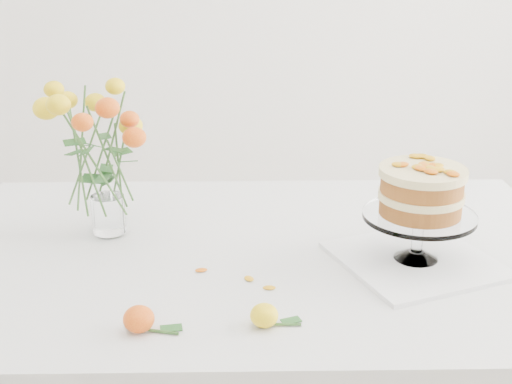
% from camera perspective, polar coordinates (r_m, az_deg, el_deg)
% --- Properties ---
extents(table, '(1.43, 0.93, 0.76)m').
position_cam_1_polar(table, '(1.63, 0.10, -7.28)').
color(table, tan).
rests_on(table, ground).
extents(napkin, '(0.40, 0.40, 0.01)m').
position_cam_1_polar(napkin, '(1.58, 12.63, -5.36)').
color(napkin, white).
rests_on(napkin, table).
extents(cake_stand, '(0.24, 0.24, 0.21)m').
position_cam_1_polar(cake_stand, '(1.52, 13.06, -0.31)').
color(cake_stand, white).
rests_on(cake_stand, napkin).
extents(rose_vase, '(0.33, 0.33, 0.39)m').
position_cam_1_polar(rose_vase, '(1.63, -12.16, 3.94)').
color(rose_vase, white).
rests_on(rose_vase, table).
extents(loose_rose_near, '(0.09, 0.05, 0.04)m').
position_cam_1_polar(loose_rose_near, '(1.30, 0.68, -9.86)').
color(loose_rose_near, yellow).
rests_on(loose_rose_near, table).
extents(loose_rose_far, '(0.10, 0.06, 0.05)m').
position_cam_1_polar(loose_rose_far, '(1.30, -9.34, -10.01)').
color(loose_rose_far, '#D83D0A').
rests_on(loose_rose_far, table).
extents(stray_petal_a, '(0.03, 0.02, 0.00)m').
position_cam_1_polar(stray_petal_a, '(1.51, -4.41, -6.26)').
color(stray_petal_a, orange).
rests_on(stray_petal_a, table).
extents(stray_petal_b, '(0.03, 0.02, 0.00)m').
position_cam_1_polar(stray_petal_b, '(1.47, -0.57, -6.95)').
color(stray_petal_b, orange).
rests_on(stray_petal_b, table).
extents(stray_petal_c, '(0.03, 0.02, 0.00)m').
position_cam_1_polar(stray_petal_c, '(1.43, 1.06, -7.68)').
color(stray_petal_c, orange).
rests_on(stray_petal_c, table).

